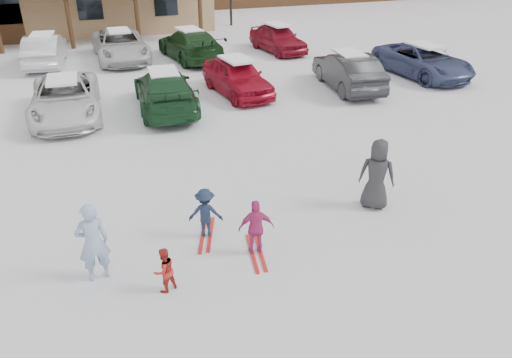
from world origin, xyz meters
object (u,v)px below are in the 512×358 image
object	(u,v)px
parked_car_4	(237,77)
parked_car_6	(423,61)
parked_car_3	(165,91)
parked_car_11	(190,44)
bystander_dark	(377,174)
parked_car_5	(348,71)
parked_car_10	(121,45)
parked_car_2	(65,98)
parked_car_12	(278,38)
child_navy	(205,213)
parked_car_9	(45,50)
adult_skier	(93,242)
child_magenta	(256,228)
toddler_red	(164,270)

from	to	relation	value
parked_car_4	parked_car_6	bearing A→B (deg)	-8.76
parked_car_3	parked_car_4	distance (m)	3.19
parked_car_4	parked_car_3	bearing A→B (deg)	-170.89
parked_car_4	parked_car_11	world-z (taller)	parked_car_11
bystander_dark	parked_car_5	world-z (taller)	bystander_dark
bystander_dark	parked_car_10	size ratio (longest dim) A/B	0.33
parked_car_2	parked_car_11	xyz separation A→B (m)	(5.93, 6.79, 0.05)
parked_car_5	parked_car_12	bearing A→B (deg)	-81.18
parked_car_6	parked_car_3	bearing A→B (deg)	177.41
parked_car_5	parked_car_10	world-z (taller)	parked_car_5
child_navy	parked_car_11	distance (m)	16.04
parked_car_5	parked_car_9	size ratio (longest dim) A/B	1.01
adult_skier	parked_car_11	xyz separation A→B (m)	(5.40, 16.52, -0.09)
parked_car_11	parked_car_12	bearing A→B (deg)	173.60
parked_car_5	bystander_dark	bearing A→B (deg)	71.68
parked_car_9	parked_car_12	xyz separation A→B (m)	(11.63, -0.88, -0.03)
parked_car_11	child_magenta	bearing A→B (deg)	74.07
toddler_red	child_navy	distance (m)	1.96
parked_car_6	parked_car_12	world-z (taller)	parked_car_12
parked_car_3	parked_car_9	bearing A→B (deg)	-59.17
toddler_red	child_navy	xyz separation A→B (m)	(1.18, 1.56, 0.12)
adult_skier	parked_car_9	bearing A→B (deg)	-94.03
parked_car_6	parked_car_9	world-z (taller)	parked_car_9
child_navy	child_magenta	bearing A→B (deg)	149.02
parked_car_9	parked_car_4	bearing A→B (deg)	140.82
child_magenta	parked_car_5	size ratio (longest dim) A/B	0.28
bystander_dark	adult_skier	bearing A→B (deg)	42.68
parked_car_3	parked_car_10	world-z (taller)	parked_car_10
parked_car_12	parked_car_11	bearing A→B (deg)	173.78
parked_car_2	parked_car_5	size ratio (longest dim) A/B	1.11
parked_car_4	parked_car_10	size ratio (longest dim) A/B	0.80
parked_car_5	parked_car_11	xyz separation A→B (m)	(-5.15, 6.93, 0.00)
bystander_dark	parked_car_4	world-z (taller)	bystander_dark
parked_car_3	parked_car_11	xyz separation A→B (m)	(2.46, 7.11, 0.03)
parked_car_2	parked_car_11	distance (m)	9.01
parked_car_4	child_navy	bearing A→B (deg)	-118.63
adult_skier	child_magenta	distance (m)	3.23
bystander_dark	parked_car_5	size ratio (longest dim) A/B	0.39
parked_car_10	parked_car_4	bearing A→B (deg)	-63.37
child_magenta	parked_car_9	size ratio (longest dim) A/B	0.28
adult_skier	parked_car_12	size ratio (longest dim) A/B	0.40
bystander_dark	parked_car_2	size ratio (longest dim) A/B	0.35
parked_car_5	parked_car_11	bearing A→B (deg)	-47.67
parked_car_4	parked_car_9	size ratio (longest dim) A/B	0.93
parked_car_3	parked_car_5	size ratio (longest dim) A/B	1.10
child_navy	parked_car_9	size ratio (longest dim) A/B	0.26
parked_car_9	parked_car_12	world-z (taller)	parked_car_9
parked_car_2	parked_car_10	distance (m)	8.20
parked_car_6	parked_car_12	size ratio (longest dim) A/B	1.19
parked_car_11	parked_car_6	bearing A→B (deg)	137.20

